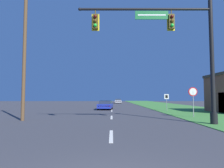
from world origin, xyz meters
TOP-DOWN VIEW (x-y plane):
  - grass_verge_right at (10.50, 30.00)m, footprint 10.00×110.00m
  - road_center_line at (0.00, 22.00)m, footprint 0.16×34.80m
  - signal_mast at (4.37, 9.59)m, footprint 8.77×0.47m
  - car_ahead at (-0.86, 24.76)m, footprint 2.13×4.41m
  - far_car at (1.72, 53.02)m, footprint 1.82×4.56m
  - stop_sign at (6.86, 13.86)m, footprint 0.76×0.07m
  - route_sign_post at (6.68, 21.36)m, footprint 0.55×0.06m
  - utility_pole_near at (-6.49, 11.71)m, footprint 1.80×0.26m

SIDE VIEW (x-z plane):
  - road_center_line at x=0.00m, z-range 0.00..0.01m
  - grass_verge_right at x=10.50m, z-range 0.00..0.04m
  - car_ahead at x=-0.86m, z-range 0.01..1.20m
  - far_car at x=1.72m, z-range 0.01..1.20m
  - route_sign_post at x=6.68m, z-range 0.51..2.54m
  - stop_sign at x=6.86m, z-range 0.61..3.12m
  - signal_mast at x=4.37m, z-range 0.88..9.11m
  - utility_pole_near at x=-6.49m, z-range 0.16..10.44m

